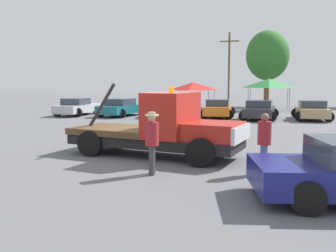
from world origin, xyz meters
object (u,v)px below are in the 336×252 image
at_px(parked_car_teal, 122,108).
at_px(parked_car_orange, 218,109).
at_px(parked_car_charcoal, 260,110).
at_px(canopy_tent_red, 193,86).
at_px(parked_car_navy, 166,108).
at_px(parked_car_tan, 312,110).
at_px(person_at_hood, 152,138).
at_px(tree_left, 268,56).
at_px(tow_truck, 164,129).
at_px(traffic_cone, 207,135).
at_px(parked_car_silver, 77,107).
at_px(canopy_tent_green, 269,83).
at_px(person_near_truck, 264,139).
at_px(utility_pole, 229,66).

xyz_separation_m(parked_car_teal, parked_car_orange, (7.24, 0.81, -0.00)).
distance_m(parked_car_charcoal, canopy_tent_red, 9.34).
bearing_deg(parked_car_charcoal, parked_car_navy, 87.65).
distance_m(parked_car_navy, parked_car_orange, 3.91).
height_order(parked_car_charcoal, parked_car_tan, same).
xyz_separation_m(person_at_hood, parked_car_teal, (-7.79, 16.85, -0.37)).
relative_size(canopy_tent_red, tree_left, 0.42).
distance_m(tow_truck, traffic_cone, 4.10).
bearing_deg(parked_car_silver, canopy_tent_green, -58.60).
relative_size(parked_car_navy, parked_car_tan, 1.15).
distance_m(person_near_truck, canopy_tent_green, 24.51).
height_order(tow_truck, parked_car_charcoal, tow_truck).
relative_size(parked_car_tan, utility_pole, 0.51).
bearing_deg(person_at_hood, tow_truck, -90.82).
height_order(parked_car_teal, utility_pole, utility_pole).
distance_m(canopy_tent_green, utility_pole, 10.95).
xyz_separation_m(parked_car_charcoal, traffic_cone, (-1.95, -10.40, -0.39)).
relative_size(person_at_hood, parked_car_charcoal, 0.39).
height_order(parked_car_teal, tree_left, tree_left).
bearing_deg(parked_car_charcoal, person_at_hood, 175.45).
height_order(canopy_tent_green, tree_left, tree_left).
distance_m(parked_car_tan, canopy_tent_red, 11.49).
height_order(parked_car_orange, utility_pole, utility_pole).
bearing_deg(person_near_truck, canopy_tent_green, 102.35).
bearing_deg(parked_car_orange, parked_car_tan, -93.94).
relative_size(tow_truck, tree_left, 0.79).
height_order(parked_car_tan, tree_left, tree_left).
bearing_deg(person_near_truck, parked_car_silver, 144.77).
bearing_deg(person_near_truck, parked_car_teal, 136.33).
height_order(parked_car_orange, parked_car_charcoal, same).
distance_m(person_near_truck, parked_car_orange, 17.13).
relative_size(parked_car_silver, parked_car_charcoal, 1.02).
bearing_deg(canopy_tent_red, parked_car_silver, -137.31).
height_order(parked_car_silver, parked_car_orange, same).
distance_m(parked_car_orange, canopy_tent_green, 8.66).
bearing_deg(canopy_tent_red, parked_car_tan, -33.39).
height_order(parked_car_charcoal, canopy_tent_red, canopy_tent_red).
relative_size(parked_car_navy, tree_left, 0.61).
bearing_deg(canopy_tent_red, tree_left, 51.58).
relative_size(person_at_hood, tree_left, 0.22).
relative_size(parked_car_silver, parked_car_teal, 0.97).
xyz_separation_m(parked_car_teal, utility_pole, (6.12, 18.24, 3.79)).
bearing_deg(utility_pole, person_at_hood, -87.28).
height_order(person_near_truck, parked_car_teal, person_near_truck).
bearing_deg(parked_car_charcoal, parked_car_orange, 78.84).
xyz_separation_m(parked_car_navy, traffic_cone, (4.92, -11.11, -0.40)).
relative_size(parked_car_teal, canopy_tent_green, 1.33).
bearing_deg(parked_car_navy, person_near_truck, -157.43).
relative_size(parked_car_charcoal, utility_pole, 0.53).
height_order(parked_car_navy, traffic_cone, parked_car_navy).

